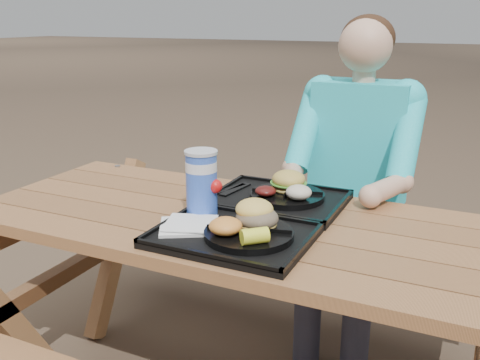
% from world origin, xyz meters
% --- Properties ---
extents(picnic_table, '(1.80, 1.49, 0.75)m').
position_xyz_m(picnic_table, '(0.00, 0.00, 0.38)').
color(picnic_table, '#999999').
rests_on(picnic_table, ground).
extents(tray_near, '(0.45, 0.35, 0.02)m').
position_xyz_m(tray_near, '(0.06, -0.17, 0.76)').
color(tray_near, black).
rests_on(tray_near, picnic_table).
extents(tray_far, '(0.45, 0.35, 0.02)m').
position_xyz_m(tray_far, '(0.06, 0.19, 0.76)').
color(tray_far, black).
rests_on(tray_far, picnic_table).
extents(plate_near, '(0.26, 0.26, 0.02)m').
position_xyz_m(plate_near, '(0.11, -0.17, 0.78)').
color(plate_near, black).
rests_on(plate_near, tray_near).
extents(plate_far, '(0.26, 0.26, 0.02)m').
position_xyz_m(plate_far, '(0.09, 0.20, 0.78)').
color(plate_far, black).
rests_on(plate_far, tray_far).
extents(napkin_stack, '(0.21, 0.21, 0.02)m').
position_xyz_m(napkin_stack, '(-0.09, -0.19, 0.78)').
color(napkin_stack, silver).
rests_on(napkin_stack, tray_near).
extents(soda_cup, '(0.10, 0.10, 0.20)m').
position_xyz_m(soda_cup, '(-0.11, -0.06, 0.87)').
color(soda_cup, blue).
rests_on(soda_cup, tray_near).
extents(condiment_bbq, '(0.05, 0.05, 0.03)m').
position_xyz_m(condiment_bbq, '(0.06, -0.03, 0.78)').
color(condiment_bbq, black).
rests_on(condiment_bbq, tray_near).
extents(condiment_mustard, '(0.05, 0.05, 0.03)m').
position_xyz_m(condiment_mustard, '(0.11, -0.05, 0.78)').
color(condiment_mustard, yellow).
rests_on(condiment_mustard, tray_near).
extents(sandwich, '(0.12, 0.12, 0.12)m').
position_xyz_m(sandwich, '(0.12, -0.13, 0.85)').
color(sandwich, '#EABF52').
rests_on(sandwich, plate_near).
extents(mac_cheese, '(0.10, 0.10, 0.05)m').
position_xyz_m(mac_cheese, '(0.06, -0.22, 0.81)').
color(mac_cheese, gold).
rests_on(mac_cheese, plate_near).
extents(corn_cob, '(0.10, 0.10, 0.04)m').
position_xyz_m(corn_cob, '(0.16, -0.25, 0.81)').
color(corn_cob, '#F8FF35').
rests_on(corn_cob, plate_near).
extents(cutlery_far, '(0.05, 0.17, 0.01)m').
position_xyz_m(cutlery_far, '(-0.11, 0.20, 0.77)').
color(cutlery_far, black).
rests_on(cutlery_far, tray_far).
extents(burger, '(0.12, 0.12, 0.11)m').
position_xyz_m(burger, '(0.08, 0.23, 0.84)').
color(burger, gold).
rests_on(burger, plate_far).
extents(baked_beans, '(0.07, 0.07, 0.03)m').
position_xyz_m(baked_beans, '(0.03, 0.14, 0.81)').
color(baked_beans, '#531310').
rests_on(baked_beans, plate_far).
extents(potato_salad, '(0.09, 0.09, 0.05)m').
position_xyz_m(potato_salad, '(0.15, 0.15, 0.81)').
color(potato_salad, beige).
rests_on(potato_salad, plate_far).
extents(diner, '(0.48, 0.84, 1.28)m').
position_xyz_m(diner, '(0.22, 0.69, 0.64)').
color(diner, '#1CC7BE').
rests_on(diner, ground).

